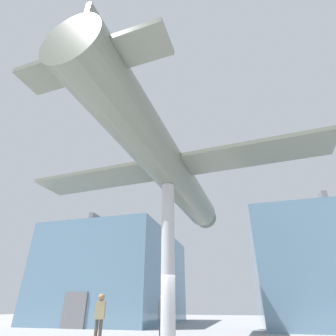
% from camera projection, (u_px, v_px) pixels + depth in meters
% --- Properties ---
extents(glass_pavilion_left, '(10.17, 13.77, 8.37)m').
position_uv_depth(glass_pavilion_left, '(119.00, 277.00, 25.48)').
color(glass_pavilion_left, '#60849E').
rests_on(glass_pavilion_left, ground_plane).
extents(glass_pavilion_right, '(10.17, 13.77, 8.37)m').
position_uv_depth(glass_pavilion_right, '(320.00, 271.00, 21.30)').
color(glass_pavilion_right, '#60849E').
rests_on(glass_pavilion_right, ground_plane).
extents(support_pylon_central, '(0.57, 0.57, 6.46)m').
position_uv_depth(support_pylon_central, '(168.00, 256.00, 10.91)').
color(support_pylon_central, '#B7B7BC').
rests_on(support_pylon_central, ground_plane).
extents(suspended_airplane, '(14.73, 16.66, 3.03)m').
position_uv_depth(suspended_airplane, '(170.00, 170.00, 13.10)').
color(suspended_airplane, slate).
rests_on(suspended_airplane, support_pylon_central).
extents(visitor_person, '(0.45, 0.42, 1.86)m').
position_uv_depth(visitor_person, '(163.00, 314.00, 11.30)').
color(visitor_person, '#383842').
rests_on(visitor_person, ground_plane).
extents(visitor_second, '(0.44, 0.30, 1.87)m').
position_uv_depth(visitor_second, '(100.00, 314.00, 11.03)').
color(visitor_second, '#4C4238').
rests_on(visitor_second, ground_plane).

